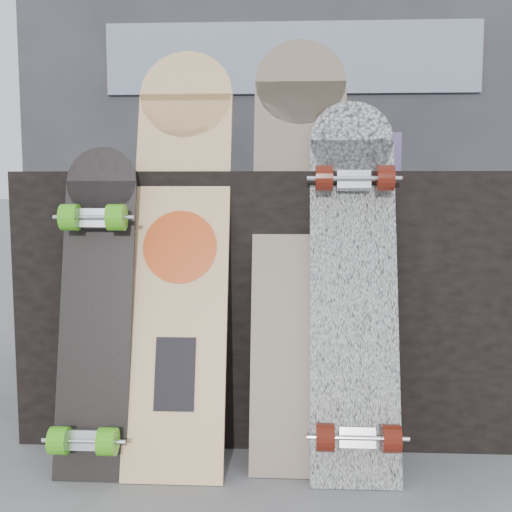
# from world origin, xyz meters

# --- Properties ---
(ground) EXTENTS (60.00, 60.00, 0.00)m
(ground) POSITION_xyz_m (0.00, 0.00, 0.00)
(ground) COLOR slate
(ground) RESTS_ON ground
(vendor_table) EXTENTS (1.60, 0.60, 0.80)m
(vendor_table) POSITION_xyz_m (0.00, 0.50, 0.40)
(vendor_table) COLOR black
(vendor_table) RESTS_ON ground
(booth) EXTENTS (2.40, 0.22, 2.20)m
(booth) POSITION_xyz_m (0.00, 1.35, 1.10)
(booth) COLOR #323136
(booth) RESTS_ON ground
(merch_box_purple) EXTENTS (0.18, 0.12, 0.10)m
(merch_box_purple) POSITION_xyz_m (-0.41, 0.57, 0.85)
(merch_box_purple) COLOR #613A78
(merch_box_purple) RESTS_ON vendor_table
(merch_box_small) EXTENTS (0.14, 0.14, 0.12)m
(merch_box_small) POSITION_xyz_m (0.26, 0.47, 0.86)
(merch_box_small) COLOR #613A78
(merch_box_small) RESTS_ON vendor_table
(merch_box_flat) EXTENTS (0.22, 0.10, 0.06)m
(merch_box_flat) POSITION_xyz_m (0.10, 0.59, 0.83)
(merch_box_flat) COLOR #D1B78C
(merch_box_flat) RESTS_ON vendor_table
(longboard_geisha) EXTENTS (0.27, 0.37, 1.15)m
(longboard_geisha) POSITION_xyz_m (-0.30, 0.16, 0.61)
(longboard_geisha) COLOR beige
(longboard_geisha) RESTS_ON ground
(longboard_celtic) EXTENTS (0.27, 0.37, 1.19)m
(longboard_celtic) POSITION_xyz_m (0.02, 0.21, 0.63)
(longboard_celtic) COLOR tan
(longboard_celtic) RESTS_ON ground
(longboard_cascadia) EXTENTS (0.23, 0.37, 1.00)m
(longboard_cascadia) POSITION_xyz_m (0.17, 0.12, 0.52)
(longboard_cascadia) COLOR silver
(longboard_cascadia) RESTS_ON ground
(skateboard_dark) EXTENTS (0.19, 0.28, 0.87)m
(skateboard_dark) POSITION_xyz_m (-0.52, 0.07, 0.44)
(skateboard_dark) COLOR black
(skateboard_dark) RESTS_ON ground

